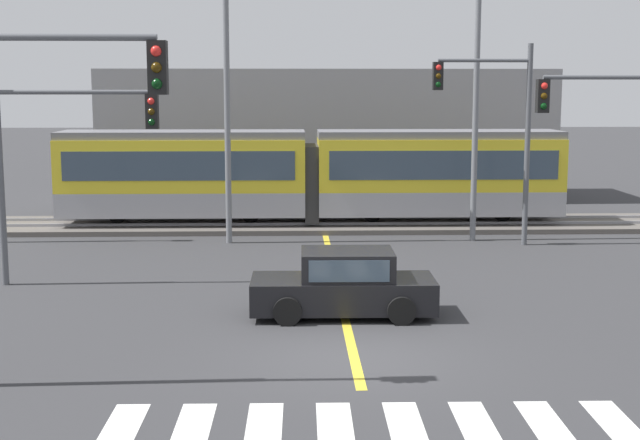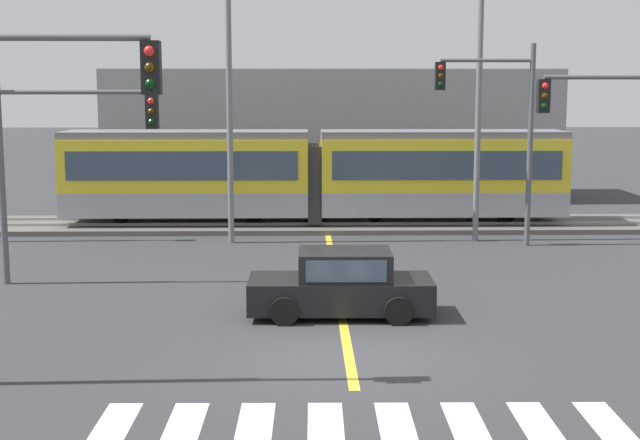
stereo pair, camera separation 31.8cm
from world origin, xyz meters
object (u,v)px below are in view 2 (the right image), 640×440
Objects in this scene: traffic_light_near_left at (17,142)px; traffic_light_mid_left at (57,145)px; traffic_light_mid_right at (636,134)px; traffic_light_far_right at (500,116)px; light_rail_tram at (314,173)px; street_lamp_centre at (234,87)px; street_lamp_east at (485,75)px; sedan_crossing at (341,286)px.

traffic_light_mid_left is (-1.56, 8.19, -0.58)m from traffic_light_near_left.
traffic_light_mid_right is 15.45m from traffic_light_mid_left.
traffic_light_mid_left is at bearing -156.63° from traffic_light_far_right.
traffic_light_near_left is at bearing -147.83° from traffic_light_mid_right.
traffic_light_mid_right is at bearing -46.56° from light_rail_tram.
street_lamp_centre is 0.93× the size of street_lamp_east.
street_lamp_east is at bearing -28.58° from light_rail_tram.
light_rail_tram is 2.79× the size of traffic_light_near_left.
street_lamp_centre is (-3.13, 9.76, 4.53)m from sedan_crossing.
street_lamp_centre reaches higher than traffic_light_mid_left.
traffic_light_far_right is 8.77m from street_lamp_centre.
traffic_light_mid_left is at bearing 154.34° from sedan_crossing.
traffic_light_mid_right is 12.70m from street_lamp_centre.
traffic_light_near_left is (-5.30, -17.79, 2.24)m from light_rail_tram.
light_rail_tram is at bearing 54.44° from traffic_light_mid_left.
street_lamp_east is (-2.92, 5.98, 1.66)m from traffic_light_mid_right.
traffic_light_far_right reaches higher than sedan_crossing.
street_lamp_east is at bearing 1.79° from street_lamp_centre.
traffic_light_mid_left is (-15.44, -0.54, -0.24)m from traffic_light_mid_right.
traffic_light_near_left is (-11.30, -13.75, 0.03)m from traffic_light_far_right.
street_lamp_centre reaches higher than traffic_light_mid_right.
traffic_light_far_right is 1.17× the size of traffic_light_mid_left.
light_rail_tram is 7.37m from street_lamp_east.
traffic_light_near_left is 0.66× the size of street_lamp_east.
traffic_light_near_left is (-13.88, -8.73, 0.33)m from traffic_light_mid_right.
traffic_light_far_right is 5.65m from traffic_light_mid_right.
light_rail_tram is at bearing 51.19° from street_lamp_centre.
street_lamp_centre is at bearing -128.81° from light_rail_tram.
traffic_light_mid_left is (-6.86, -9.60, 1.66)m from light_rail_tram.
traffic_light_mid_right is (2.58, -5.02, -0.31)m from traffic_light_far_right.
light_rail_tram is 5.34m from street_lamp_centre.
traffic_light_mid_left is 0.60× the size of street_lamp_centre.
light_rail_tram is 12.62m from traffic_light_mid_right.
traffic_light_mid_left is (-12.86, -5.56, -0.55)m from traffic_light_far_right.
traffic_light_mid_left is (-7.30, 3.51, 3.01)m from sedan_crossing.
traffic_light_mid_right is 16.40m from traffic_light_near_left.
light_rail_tram is at bearing 133.44° from traffic_light_mid_right.
traffic_light_far_right is at bearing 58.49° from sedan_crossing.
traffic_light_far_right is 14.02m from traffic_light_mid_left.
traffic_light_far_right is at bearing -4.58° from street_lamp_centre.
traffic_light_mid_right is at bearing -63.98° from street_lamp_east.
street_lamp_east reaches higher than traffic_light_far_right.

